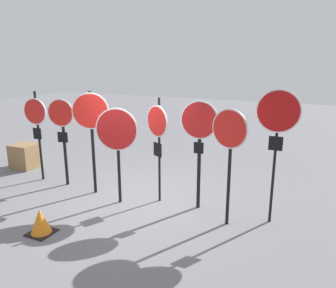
# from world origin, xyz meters

# --- Properties ---
(ground_plane) EXTENTS (40.00, 40.00, 0.00)m
(ground_plane) POSITION_xyz_m (0.00, 0.00, 0.00)
(ground_plane) COLOR slate
(stop_sign_0) EXTENTS (0.70, 0.14, 2.41)m
(stop_sign_0) POSITION_xyz_m (-3.08, 0.18, 1.66)
(stop_sign_0) COLOR black
(stop_sign_0) RESTS_ON ground
(stop_sign_1) EXTENTS (0.69, 0.20, 2.27)m
(stop_sign_1) POSITION_xyz_m (-2.19, 0.16, 1.59)
(stop_sign_1) COLOR black
(stop_sign_1) RESTS_ON ground
(stop_sign_2) EXTENTS (0.76, 0.43, 2.50)m
(stop_sign_2) POSITION_xyz_m (-1.18, 0.03, 1.81)
(stop_sign_2) COLOR black
(stop_sign_2) RESTS_ON ground
(stop_sign_3) EXTENTS (0.92, 0.29, 2.20)m
(stop_sign_3) POSITION_xyz_m (-0.33, -0.21, 1.60)
(stop_sign_3) COLOR black
(stop_sign_3) RESTS_ON ground
(stop_sign_4) EXTENTS (0.64, 0.34, 2.41)m
(stop_sign_4) POSITION_xyz_m (0.44, 0.25, 1.70)
(stop_sign_4) COLOR black
(stop_sign_4) RESTS_ON ground
(stop_sign_5) EXTENTS (0.81, 0.16, 2.40)m
(stop_sign_5) POSITION_xyz_m (1.40, 0.26, 1.70)
(stop_sign_5) COLOR black
(stop_sign_5) RESTS_ON ground
(stop_sign_6) EXTENTS (0.73, 0.26, 2.34)m
(stop_sign_6) POSITION_xyz_m (2.16, -0.21, 1.73)
(stop_sign_6) COLOR black
(stop_sign_6) RESTS_ON ground
(stop_sign_7) EXTENTS (0.83, 0.11, 2.69)m
(stop_sign_7) POSITION_xyz_m (2.95, 0.24, 2.06)
(stop_sign_7) COLOR black
(stop_sign_7) RESTS_ON ground
(traffic_cone_0) EXTENTS (0.46, 0.46, 0.49)m
(traffic_cone_0) POSITION_xyz_m (-0.94, -1.99, 0.24)
(traffic_cone_0) COLOR black
(traffic_cone_0) RESTS_ON ground
(storage_crate) EXTENTS (0.73, 0.63, 0.72)m
(storage_crate) POSITION_xyz_m (-4.33, 0.78, 0.36)
(storage_crate) COLOR olive
(storage_crate) RESTS_ON ground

